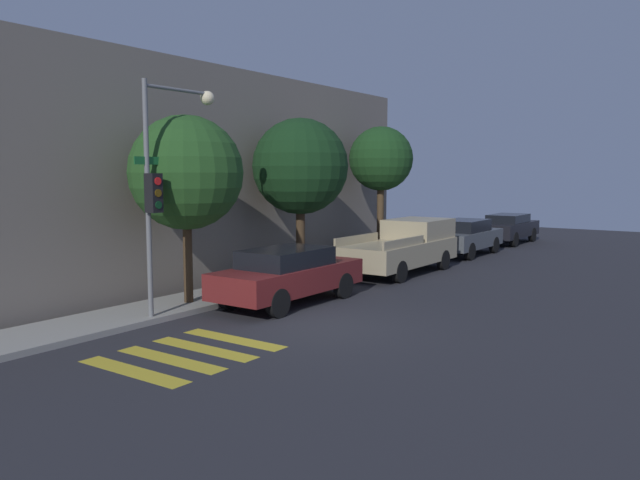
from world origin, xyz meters
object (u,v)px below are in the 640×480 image
at_px(sedan_middle, 465,236).
at_px(tree_near_corner, 186,173).
at_px(sedan_far_end, 509,228).
at_px(tree_midblock, 300,167).
at_px(tree_far_end, 381,160).
at_px(traffic_light_pole, 165,169).
at_px(sedan_near_corner, 288,274).
at_px(pickup_truck, 404,246).

bearing_deg(sedan_middle, tree_near_corner, 172.49).
bearing_deg(sedan_far_end, tree_midblock, 172.87).
height_order(sedan_middle, tree_far_end, tree_far_end).
bearing_deg(tree_midblock, tree_far_end, -0.00).
relative_size(traffic_light_pole, tree_near_corner, 1.13).
xyz_separation_m(sedan_near_corner, tree_midblock, (3.03, 1.86, 2.90)).
bearing_deg(sedan_middle, sedan_far_end, 0.00).
xyz_separation_m(pickup_truck, tree_far_end, (1.55, 1.86, 3.10)).
relative_size(tree_near_corner, tree_midblock, 0.95).
bearing_deg(tree_far_end, tree_midblock, 180.00).
distance_m(pickup_truck, sedan_middle, 5.61).
bearing_deg(tree_midblock, sedan_near_corner, -148.40).
relative_size(sedan_middle, tree_midblock, 0.86).
bearing_deg(traffic_light_pole, tree_midblock, 5.54).
bearing_deg(pickup_truck, sedan_near_corner, -180.00).
relative_size(sedan_far_end, tree_midblock, 0.88).
bearing_deg(tree_near_corner, tree_midblock, 0.00).
distance_m(sedan_middle, tree_far_end, 5.50).
bearing_deg(pickup_truck, tree_near_corner, 167.67).
bearing_deg(traffic_light_pole, tree_far_end, 3.00).
bearing_deg(tree_midblock, sedan_middle, -11.38).
xyz_separation_m(pickup_truck, sedan_middle, (5.61, -0.00, -0.11)).
xyz_separation_m(sedan_far_end, tree_far_end, (-9.70, 1.86, 3.23)).
distance_m(sedan_middle, tree_midblock, 9.87).
bearing_deg(tree_near_corner, pickup_truck, -12.33).
height_order(pickup_truck, tree_near_corner, tree_near_corner).
bearing_deg(tree_midblock, pickup_truck, -27.11).
distance_m(sedan_near_corner, sedan_middle, 12.28).
height_order(traffic_light_pole, sedan_middle, traffic_light_pole).
distance_m(tree_midblock, tree_far_end, 5.20).
distance_m(sedan_far_end, tree_far_end, 10.39).
distance_m(traffic_light_pole, pickup_truck, 10.16).
height_order(sedan_near_corner, pickup_truck, pickup_truck).
relative_size(sedan_near_corner, pickup_truck, 0.86).
distance_m(pickup_truck, sedan_far_end, 11.25).
distance_m(traffic_light_pole, sedan_far_end, 21.19).
height_order(sedan_far_end, tree_far_end, tree_far_end).
relative_size(pickup_truck, tree_near_corner, 1.09).
height_order(tree_midblock, tree_far_end, tree_far_end).
height_order(pickup_truck, tree_far_end, tree_far_end).
relative_size(traffic_light_pole, sedan_middle, 1.25).
xyz_separation_m(traffic_light_pole, sedan_middle, (15.33, -1.27, -2.79)).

